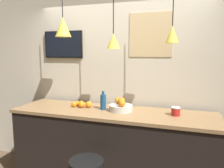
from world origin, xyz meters
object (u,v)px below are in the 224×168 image
at_px(fruit_bowl, 121,106).
at_px(juice_bottle, 103,102).
at_px(spread_jar, 176,111).
at_px(mounted_tv, 63,44).

height_order(fruit_bowl, juice_bottle, juice_bottle).
distance_m(fruit_bowl, juice_bottle, 0.24).
bearing_deg(fruit_bowl, spread_jar, -0.16).
xyz_separation_m(fruit_bowl, juice_bottle, (-0.24, -0.00, 0.05)).
bearing_deg(juice_bottle, fruit_bowl, 0.46).
bearing_deg(fruit_bowl, mounted_tv, 160.14).
distance_m(fruit_bowl, spread_jar, 0.68).
xyz_separation_m(spread_jar, mounted_tv, (-1.70, 0.37, 0.81)).
bearing_deg(fruit_bowl, juice_bottle, -179.54).
xyz_separation_m(fruit_bowl, spread_jar, (0.68, -0.00, -0.01)).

